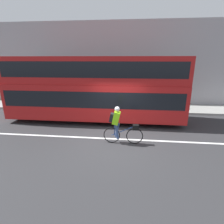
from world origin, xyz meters
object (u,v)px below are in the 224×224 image
(bus, at_px, (95,86))
(trash_bin, at_px, (175,102))
(cyclist_on_bike, at_px, (119,124))
(street_sign_post, at_px, (55,87))

(bus, xyz_separation_m, trash_bin, (5.31, 2.65, -1.46))
(cyclist_on_bike, bearing_deg, trash_bin, 56.66)
(bus, xyz_separation_m, cyclist_on_bike, (1.62, -2.96, -1.16))
(trash_bin, distance_m, street_sign_post, 8.97)
(cyclist_on_bike, relative_size, street_sign_post, 0.70)
(cyclist_on_bike, xyz_separation_m, street_sign_post, (-5.24, 5.60, 0.62))
(street_sign_post, bearing_deg, cyclist_on_bike, -46.94)
(bus, xyz_separation_m, street_sign_post, (-3.62, 2.64, -0.54))
(bus, relative_size, street_sign_post, 4.06)
(cyclist_on_bike, bearing_deg, bus, 118.70)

